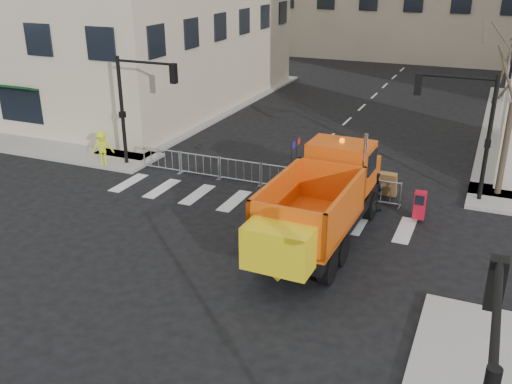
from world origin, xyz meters
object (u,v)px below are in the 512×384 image
at_px(cop_c, 367,186).
at_px(cop_b, 374,191).
at_px(plow_truck, 321,200).
at_px(worker, 102,148).
at_px(newspaper_box, 420,205).
at_px(cop_a, 328,183).

bearing_deg(cop_c, cop_b, 152.37).
distance_m(plow_truck, worker, 12.85).
bearing_deg(newspaper_box, cop_a, 169.92).
bearing_deg(cop_a, cop_b, 146.04).
height_order(worker, newspaper_box, worker).
distance_m(worker, newspaper_box, 15.28).
distance_m(plow_truck, cop_c, 4.04).
bearing_deg(cop_b, cop_a, 17.30).
bearing_deg(cop_b, newspaper_box, -177.14).
xyz_separation_m(cop_a, cop_b, (1.93, 0.00, -0.05)).
bearing_deg(newspaper_box, worker, 176.13).
distance_m(plow_truck, newspaper_box, 4.64).
distance_m(cop_a, worker, 11.44).
relative_size(plow_truck, newspaper_box, 9.19).
bearing_deg(worker, plow_truck, -60.80).
bearing_deg(worker, newspaper_box, -45.19).
relative_size(cop_a, worker, 1.01).
xyz_separation_m(cop_b, cop_c, (-0.28, 0.00, 0.15)).
xyz_separation_m(cop_a, newspaper_box, (3.84, -0.49, -0.16)).
distance_m(cop_b, newspaper_box, 1.98).
xyz_separation_m(cop_c, worker, (-13.08, -0.20, 0.04)).
relative_size(cop_a, cop_c, 0.90).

